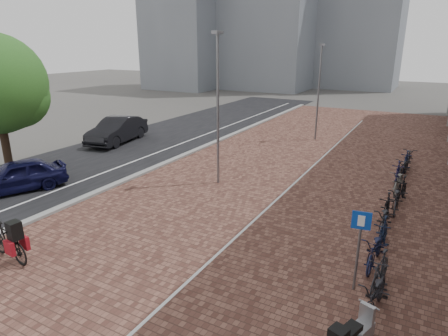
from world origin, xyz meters
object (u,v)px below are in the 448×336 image
car_dark (117,130)px  hero_bike (8,241)px  car_navy (17,176)px  scooter_front (353,335)px  parking_sign (359,239)px

car_dark → hero_bike: bearing=-69.3°
car_dark → hero_bike: size_ratio=2.49×
car_navy → hero_bike: 6.46m
scooter_front → hero_bike: bearing=-154.5°
car_navy → hero_bike: (5.20, -3.82, -0.08)m
scooter_front → parking_sign: parking_sign is taller
car_dark → scooter_front: bearing=-43.8°
parking_sign → scooter_front: bearing=-89.2°
scooter_front → parking_sign: (-0.41, 2.41, 1.02)m
car_navy → car_dark: (-2.49, 9.00, 0.13)m
car_navy → parking_sign: size_ratio=1.81×
scooter_front → car_navy: bearing=-170.9°
car_dark → scooter_front: (17.73, -11.74, -0.33)m
hero_bike → scooter_front: (10.03, 1.08, -0.11)m
car_navy → parking_sign: (14.83, -0.33, 0.83)m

